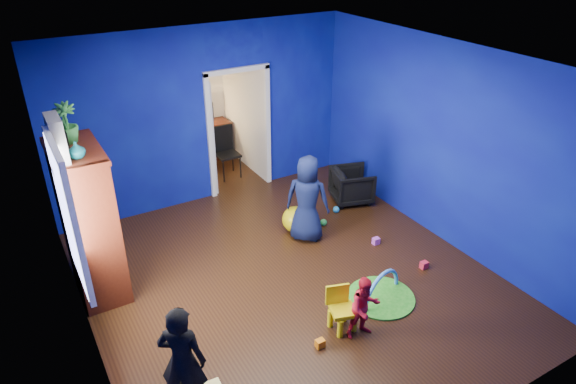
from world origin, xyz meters
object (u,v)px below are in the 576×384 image
hopper_ball (295,219)px  kid_chair (343,312)px  play_mat (381,297)px  folding_chair (228,154)px  child_navy (307,199)px  study_desk (208,141)px  armchair (352,185)px  child_black (183,361)px  tv_armoire (89,222)px  vase (76,150)px  crt_tv (92,218)px  toddler_red (365,308)px

hopper_ball → kid_chair: (-0.63, -2.12, 0.05)m
play_mat → folding_chair: bearing=92.8°
child_navy → study_desk: (-0.14, 3.48, -0.29)m
play_mat → hopper_ball: bearing=93.5°
armchair → child_navy: 1.46m
study_desk → hopper_ball: bearing=-88.4°
child_black → study_desk: size_ratio=1.42×
armchair → kid_chair: 3.15m
tv_armoire → play_mat: (3.01, -2.06, -0.97)m
child_navy → vase: 3.26m
hopper_ball → folding_chair: 2.29m
armchair → child_black: size_ratio=0.52×
folding_chair → hopper_ball: bearing=-87.7°
tv_armoire → hopper_ball: 3.00m
vase → child_navy: bearing=-1.5°
vase → tv_armoire: (0.00, 0.30, -1.07)m
child_black → kid_chair: size_ratio=2.51×
child_black → play_mat: bearing=-135.5°
study_desk → play_mat: bearing=-87.7°
hopper_ball → play_mat: size_ratio=0.47×
child_navy → armchair: bearing=-111.3°
crt_tv → play_mat: bearing=-34.6°
armchair → tv_armoire: 4.29m
tv_armoire → play_mat: size_ratio=2.28×
vase → play_mat: (3.01, -1.76, -2.04)m
kid_chair → play_mat: size_ratio=0.58×
child_navy → play_mat: (0.07, -1.68, -0.65)m
play_mat → study_desk: bearing=92.3°
child_black → child_navy: child_navy is taller
hopper_ball → study_desk: size_ratio=0.46×
tv_armoire → study_desk: 4.23m
crt_tv → folding_chair: crt_tv is taller
vase → hopper_ball: (2.90, 0.17, -1.85)m
armchair → toddler_red: (-1.81, -2.67, 0.10)m
child_black → crt_tv: (-0.27, 2.39, 0.39)m
armchair → tv_armoire: tv_armoire is taller
kid_chair → folding_chair: (0.54, 4.40, 0.21)m
armchair → tv_armoire: (-4.23, -0.22, 0.69)m
vase → tv_armoire: bearing=90.0°
crt_tv → hopper_ball: size_ratio=1.72×
kid_chair → hopper_ball: bearing=91.2°
child_black → hopper_ball: bearing=-101.5°
toddler_red → crt_tv: (-2.38, 2.45, 0.63)m
tv_armoire → hopper_ball: tv_armoire is taller
vase → folding_chair: vase is taller
study_desk → kid_chair: bearing=-95.7°
tv_armoire → crt_tv: bearing=0.0°
child_black → crt_tv: bearing=-46.3°
folding_chair → kid_chair: bearing=-97.0°
hopper_ball → folding_chair: size_ratio=0.44×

